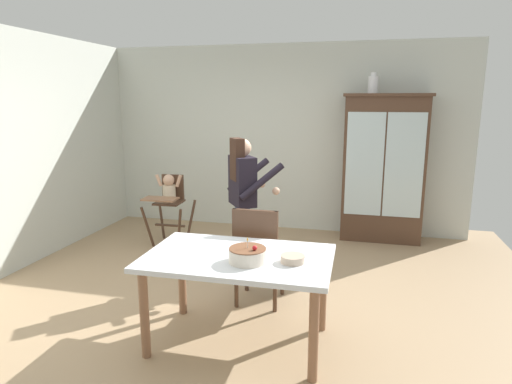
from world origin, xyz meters
TOP-DOWN VIEW (x-y plane):
  - ground_plane at (0.00, 0.00)m, footprint 6.24×6.24m
  - wall_back at (0.00, 2.63)m, footprint 5.32×0.06m
  - china_cabinet at (1.46, 2.37)m, footprint 1.12×0.48m
  - ceramic_vase at (1.26, 2.37)m, footprint 0.13×0.13m
  - high_chair_with_toddler at (-1.31, 1.50)m, footprint 0.59×0.69m
  - adult_person at (-0.04, 0.62)m, footprint 0.67×0.67m
  - dining_table at (0.27, -0.65)m, footprint 1.45×0.90m
  - birthday_cake at (0.38, -0.77)m, footprint 0.28×0.28m
  - serving_bowl at (0.71, -0.70)m, footprint 0.18×0.18m
  - dining_chair_far_side at (0.27, 0.01)m, footprint 0.44×0.44m

SIDE VIEW (x-z plane):
  - ground_plane at x=0.00m, z-range 0.00..0.00m
  - dining_chair_far_side at x=0.27m, z-range 0.08..1.04m
  - dining_table at x=0.27m, z-range 0.27..1.01m
  - high_chair_with_toddler at x=-1.31m, z-range 0.18..1.13m
  - serving_bowl at x=0.71m, z-range 0.74..0.79m
  - birthday_cake at x=0.38m, z-range 0.70..0.89m
  - adult_person at x=-0.04m, z-range 0.20..1.73m
  - china_cabinet at x=1.46m, z-range 0.01..2.00m
  - wall_back at x=0.00m, z-range 0.00..2.70m
  - ceramic_vase at x=1.26m, z-range 1.98..2.25m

